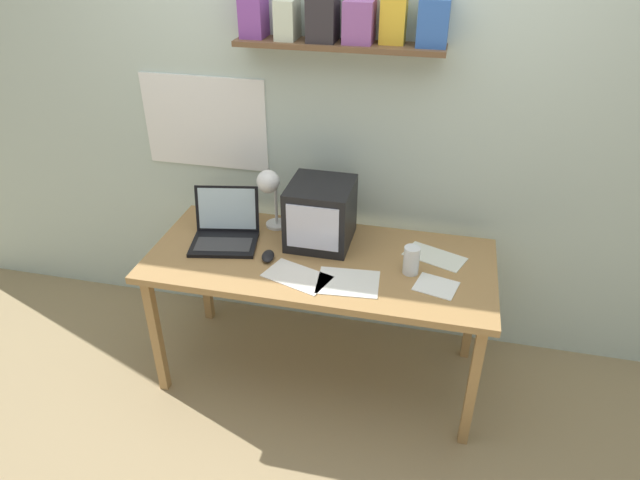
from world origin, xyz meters
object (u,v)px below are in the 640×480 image
(desk_lamp, at_px, (269,187))
(loose_paper_near_laptop, at_px, (436,286))
(printed_handout, at_px, (435,257))
(corner_desk, at_px, (320,268))
(laptop, at_px, (225,228))
(juice_glass, at_px, (411,261))
(loose_paper_near_monitor, at_px, (348,282))
(crt_monitor, at_px, (321,213))
(computer_mouse, at_px, (268,256))
(open_notebook, at_px, (297,276))

(desk_lamp, xyz_separation_m, loose_paper_near_laptop, (0.87, -0.31, -0.25))
(loose_paper_near_laptop, bearing_deg, printed_handout, 94.66)
(corner_desk, xyz_separation_m, loose_paper_near_laptop, (0.56, -0.11, 0.06))
(laptop, distance_m, loose_paper_near_laptop, 1.08)
(desk_lamp, height_order, juice_glass, desk_lamp)
(corner_desk, height_order, juice_glass, juice_glass)
(corner_desk, xyz_separation_m, loose_paper_near_monitor, (0.17, -0.17, 0.06))
(juice_glass, bearing_deg, crt_monitor, 158.45)
(desk_lamp, distance_m, juice_glass, 0.80)
(computer_mouse, height_order, printed_handout, computer_mouse)
(loose_paper_near_monitor, relative_size, loose_paper_near_laptop, 1.38)
(loose_paper_near_monitor, distance_m, open_notebook, 0.24)
(corner_desk, xyz_separation_m, computer_mouse, (-0.24, -0.07, 0.08))
(corner_desk, bearing_deg, loose_paper_near_monitor, -45.41)
(desk_lamp, bearing_deg, printed_handout, 6.79)
(printed_handout, bearing_deg, open_notebook, -152.65)
(desk_lamp, xyz_separation_m, loose_paper_near_monitor, (0.48, -0.37, -0.25))
(crt_monitor, distance_m, printed_handout, 0.60)
(laptop, xyz_separation_m, loose_paper_near_monitor, (0.68, -0.23, -0.06))
(loose_paper_near_monitor, bearing_deg, laptop, 160.94)
(corner_desk, height_order, crt_monitor, crt_monitor)
(computer_mouse, relative_size, printed_handout, 0.36)
(crt_monitor, bearing_deg, open_notebook, -95.13)
(computer_mouse, height_order, open_notebook, computer_mouse)
(desk_lamp, xyz_separation_m, juice_glass, (0.74, -0.23, -0.19))
(crt_monitor, distance_m, loose_paper_near_laptop, 0.67)
(loose_paper_near_laptop, bearing_deg, crt_monitor, 155.48)
(laptop, distance_m, desk_lamp, 0.31)
(crt_monitor, bearing_deg, printed_handout, -2.00)
(crt_monitor, height_order, printed_handout, crt_monitor)
(desk_lamp, relative_size, printed_handout, 1.08)
(crt_monitor, bearing_deg, juice_glass, -21.10)
(crt_monitor, height_order, laptop, crt_monitor)
(corner_desk, height_order, open_notebook, open_notebook)
(corner_desk, bearing_deg, open_notebook, -110.19)
(corner_desk, xyz_separation_m, printed_handout, (0.54, 0.13, 0.06))
(loose_paper_near_monitor, xyz_separation_m, printed_handout, (0.37, 0.31, 0.00))
(crt_monitor, xyz_separation_m, printed_handout, (0.57, -0.02, -0.15))
(juice_glass, relative_size, loose_paper_near_laptop, 0.64)
(juice_glass, xyz_separation_m, printed_handout, (0.10, 0.16, -0.06))
(juice_glass, bearing_deg, printed_handout, 57.35)
(laptop, xyz_separation_m, loose_paper_near_laptop, (1.07, -0.17, -0.06))
(loose_paper_near_monitor, bearing_deg, desk_lamp, 142.18)
(computer_mouse, bearing_deg, corner_desk, 15.62)
(computer_mouse, relative_size, loose_paper_near_laptop, 0.53)
(laptop, distance_m, printed_handout, 1.05)
(computer_mouse, xyz_separation_m, loose_paper_near_laptop, (0.80, -0.05, -0.01))
(computer_mouse, bearing_deg, loose_paper_near_monitor, -14.42)
(computer_mouse, xyz_separation_m, printed_handout, (0.78, 0.20, -0.01))
(computer_mouse, bearing_deg, open_notebook, -33.16)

